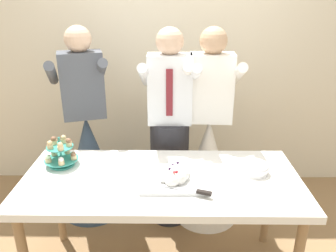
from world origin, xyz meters
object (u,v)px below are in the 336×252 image
at_px(person_guest, 89,153).
at_px(cupcake_stand, 61,154).
at_px(person_groom, 170,141).
at_px(person_bride, 208,157).
at_px(main_cake_tray, 175,176).
at_px(dessert_table, 161,187).
at_px(plate_stack, 255,168).

bearing_deg(person_guest, cupcake_stand, -93.48).
relative_size(person_groom, person_bride, 1.00).
distance_m(main_cake_tray, person_groom, 0.69).
distance_m(person_groom, person_guest, 0.74).
height_order(main_cake_tray, person_guest, person_guest).
distance_m(cupcake_stand, person_groom, 0.89).
bearing_deg(person_guest, dessert_table, -48.29).
distance_m(cupcake_stand, plate_stack, 1.31).
distance_m(main_cake_tray, plate_stack, 0.54).
height_order(plate_stack, person_bride, person_bride).
bearing_deg(plate_stack, main_cake_tray, -166.73).
bearing_deg(dessert_table, person_groom, 85.52).
relative_size(cupcake_stand, plate_stack, 1.25).
bearing_deg(person_bride, main_cake_tray, -111.88).
height_order(main_cake_tray, person_bride, person_bride).
xyz_separation_m(main_cake_tray, person_bride, (0.29, 0.72, -0.24)).
distance_m(plate_stack, person_bride, 0.68).
bearing_deg(plate_stack, person_groom, 135.12).
bearing_deg(person_groom, person_bride, 6.01).
distance_m(dessert_table, person_guest, 1.00).
bearing_deg(main_cake_tray, person_groom, 92.98).
height_order(person_groom, person_guest, same).
height_order(cupcake_stand, person_groom, person_groom).
height_order(main_cake_tray, person_groom, person_groom).
distance_m(cupcake_stand, person_bride, 1.21).
height_order(person_groom, person_bride, same).
distance_m(dessert_table, person_groom, 0.63).
relative_size(person_groom, person_guest, 1.00).
bearing_deg(plate_stack, person_bride, 111.85).
relative_size(main_cake_tray, person_groom, 0.26).
relative_size(cupcake_stand, person_bride, 0.14).
bearing_deg(dessert_table, cupcake_stand, 166.76).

